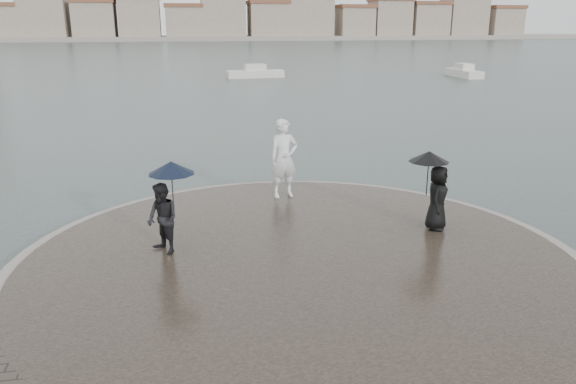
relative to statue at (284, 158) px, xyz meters
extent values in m
plane|color=#2B3835|center=(-0.48, -7.92, -1.50)|extent=(400.00, 400.00, 0.00)
cylinder|color=gray|center=(-0.48, -4.42, -1.34)|extent=(12.50, 12.50, 0.32)
cylinder|color=#2D261E|center=(-0.48, -4.42, -1.32)|extent=(11.90, 11.90, 0.36)
imported|color=silver|center=(0.00, 0.00, 0.00)|extent=(0.91, 0.67, 2.27)
imported|color=black|center=(-3.36, -3.60, -0.35)|extent=(0.93, 0.97, 1.58)
cylinder|color=black|center=(-3.11, -3.50, 0.21)|extent=(0.02, 0.02, 0.90)
cone|color=black|center=(-3.11, -3.50, 0.76)|extent=(1.01, 1.01, 0.28)
imported|color=black|center=(3.18, -3.36, -0.34)|extent=(0.85, 0.93, 1.60)
cylinder|color=black|center=(2.93, -3.26, 0.16)|extent=(0.02, 0.02, 0.90)
cone|color=black|center=(2.93, -3.26, 0.68)|extent=(0.98, 0.98, 0.26)
cube|color=gray|center=(-0.48, 155.08, -0.90)|extent=(260.00, 20.00, 1.20)
cube|color=#A29180|center=(-48.48, 152.08, 3.00)|extent=(10.00, 10.00, 9.00)
cube|color=#A29180|center=(-37.48, 152.08, 4.50)|extent=(12.00, 10.00, 12.00)
cube|color=#A29180|center=(-24.48, 152.08, 3.50)|extent=(11.00, 10.00, 10.00)
cube|color=brown|center=(-24.48, 152.08, 9.00)|extent=(11.60, 10.60, 1.00)
cube|color=#A29180|center=(-12.48, 152.08, 4.00)|extent=(11.00, 10.00, 11.00)
cube|color=#A29180|center=(-0.48, 152.08, 3.00)|extent=(10.00, 10.00, 9.00)
cube|color=brown|center=(-0.48, 152.08, 8.00)|extent=(10.60, 10.60, 1.00)
cube|color=#A29180|center=(10.52, 152.08, 4.50)|extent=(12.00, 10.00, 12.00)
cube|color=#A29180|center=(23.52, 152.08, 3.50)|extent=(11.00, 10.00, 10.00)
cube|color=brown|center=(23.52, 152.08, 9.00)|extent=(11.60, 10.60, 1.00)
cube|color=#A29180|center=(35.52, 152.08, 5.00)|extent=(13.00, 10.00, 13.00)
cube|color=#A29180|center=(49.52, 152.08, 3.00)|extent=(10.00, 10.00, 9.00)
cube|color=brown|center=(49.52, 152.08, 8.00)|extent=(10.60, 10.60, 1.00)
cube|color=#A29180|center=(60.52, 152.08, 4.00)|extent=(11.00, 10.00, 11.00)
cube|color=#A29180|center=(72.52, 152.08, 3.50)|extent=(11.00, 10.00, 10.00)
cube|color=brown|center=(72.52, 152.08, 9.00)|extent=(11.60, 10.60, 1.00)
cube|color=#A29180|center=(84.52, 152.08, 4.50)|extent=(12.00, 10.00, 12.00)
cube|color=#A29180|center=(97.52, 152.08, 3.00)|extent=(10.00, 10.00, 9.00)
cube|color=brown|center=(97.52, 152.08, 8.00)|extent=(10.60, 10.60, 1.00)
cube|color=beige|center=(4.52, 39.79, -1.25)|extent=(5.61, 2.04, 0.90)
cube|color=beige|center=(4.52, 39.79, -0.65)|extent=(2.09, 1.36, 0.90)
cube|color=beige|center=(24.90, 36.73, -1.25)|extent=(1.76, 5.54, 0.90)
cube|color=beige|center=(24.90, 36.73, -0.65)|extent=(1.26, 2.03, 0.90)
camera|label=1|loc=(-2.85, -15.43, 3.77)|focal=35.00mm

